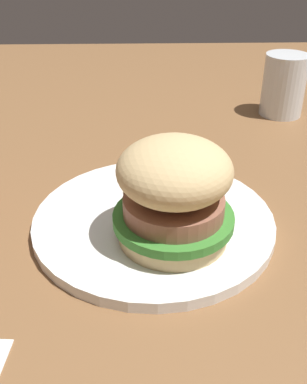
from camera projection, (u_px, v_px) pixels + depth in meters
ground_plane at (161, 219)px, 0.49m from camera, size 1.60×1.60×0.00m
plate at (154, 221)px, 0.48m from camera, size 0.25×0.25×0.01m
sandwich at (174, 192)px, 0.42m from camera, size 0.12×0.12×0.10m
fries_pile at (157, 182)px, 0.53m from camera, size 0.08×0.11×0.01m
drink_glass at (283, 88)px, 0.74m from camera, size 0.07×0.07×0.10m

